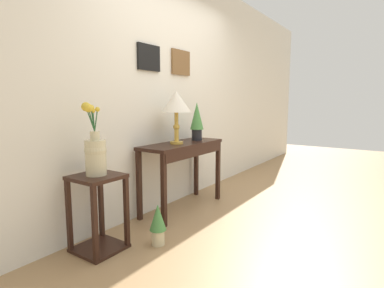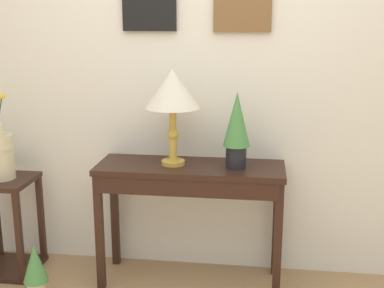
% 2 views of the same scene
% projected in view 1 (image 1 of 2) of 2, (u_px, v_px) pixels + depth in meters
% --- Properties ---
extents(ground_plane, '(12.00, 12.00, 0.01)m').
position_uv_depth(ground_plane, '(288.00, 231.00, 2.91)').
color(ground_plane, '#9E7A51').
extents(back_wall_with_art, '(9.00, 0.13, 2.80)m').
position_uv_depth(back_wall_with_art, '(165.00, 85.00, 3.55)').
color(back_wall_with_art, silver).
rests_on(back_wall_with_art, ground).
extents(console_table, '(1.12, 0.39, 0.76)m').
position_uv_depth(console_table, '(184.00, 153.00, 3.43)').
color(console_table, black).
rests_on(console_table, ground).
extents(table_lamp, '(0.32, 0.32, 0.57)m').
position_uv_depth(table_lamp, '(176.00, 103.00, 3.28)').
color(table_lamp, gold).
rests_on(table_lamp, console_table).
extents(potted_plant_on_console, '(0.16, 0.16, 0.45)m').
position_uv_depth(potted_plant_on_console, '(197.00, 120.00, 3.60)').
color(potted_plant_on_console, black).
rests_on(potted_plant_on_console, console_table).
extents(pedestal_stand_left, '(0.36, 0.36, 0.63)m').
position_uv_depth(pedestal_stand_left, '(98.00, 213.00, 2.50)').
color(pedestal_stand_left, black).
rests_on(pedestal_stand_left, ground).
extents(flower_vase_tall, '(0.19, 0.17, 0.58)m').
position_uv_depth(flower_vase_tall, '(95.00, 151.00, 2.43)').
color(flower_vase_tall, beige).
rests_on(flower_vase_tall, pedestal_stand_left).
extents(potted_plant_floor, '(0.14, 0.14, 0.36)m').
position_uv_depth(potted_plant_floor, '(158.00, 223.00, 2.60)').
color(potted_plant_floor, beige).
rests_on(potted_plant_floor, ground).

